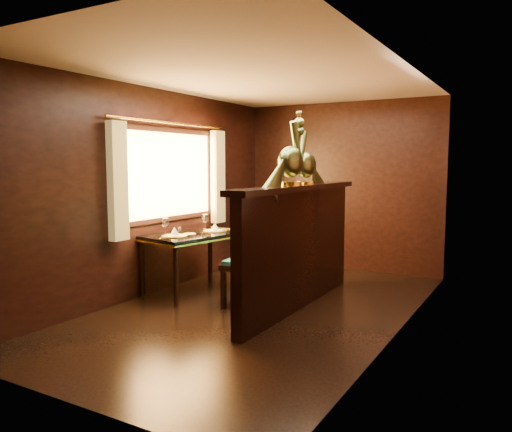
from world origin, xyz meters
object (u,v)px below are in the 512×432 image
Objects in this scene: peacock_left at (291,148)px; peacock_right at (306,153)px; dining_table at (194,239)px; chair_right at (283,244)px; chair_left at (257,245)px.

peacock_left reaches higher than peacock_right.
dining_table is at bearing 173.78° from peacock_left.
chair_left is at bearing -115.41° from chair_right.
peacock_left is at bearing -6.70° from chair_left.
peacock_right is (0.00, 0.39, -0.05)m from peacock_left.
dining_table is 0.98m from chair_left.
dining_table is 1.76m from peacock_left.
peacock_left reaches higher than chair_left.
chair_right is 1.21m from peacock_left.
chair_left is at bearing -136.28° from peacock_right.
dining_table is at bearing -177.36° from chair_right.
peacock_right is at bearing 36.77° from chair_left.
peacock_right is (1.38, 0.24, 1.03)m from dining_table.
dining_table is at bearing 164.16° from chair_left.
chair_right is at bearing 173.76° from peacock_right.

